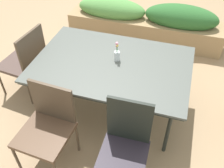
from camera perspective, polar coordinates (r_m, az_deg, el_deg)
ground_plane at (r=3.39m, az=-0.27°, el=-4.88°), size 12.00×12.00×0.00m
dining_table at (r=2.91m, az=0.00°, el=4.10°), size 1.76×1.19×0.73m
chair_end_left at (r=3.45m, az=-18.68°, el=5.20°), size 0.55×0.55×0.96m
chair_near_right at (r=2.37m, az=3.05°, el=-13.05°), size 0.44×0.44×0.97m
chair_near_left at (r=2.59m, az=-14.20°, el=-8.67°), size 0.52×0.52×0.92m
flower_vase at (r=2.89m, az=1.12°, el=6.64°), size 0.07×0.07×0.24m
planter_box at (r=4.54m, az=7.44°, el=13.54°), size 2.63×0.52×0.72m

